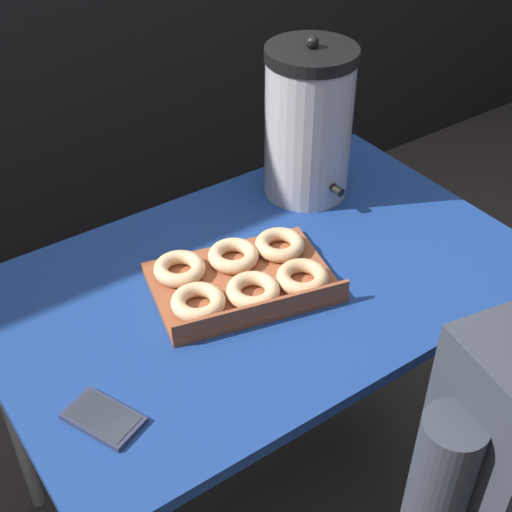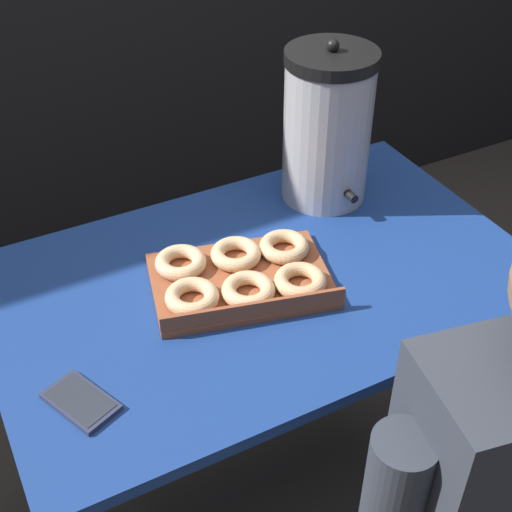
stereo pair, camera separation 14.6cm
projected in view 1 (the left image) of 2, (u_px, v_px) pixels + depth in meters
ground_plane at (260, 488)px, 1.98m from camera, size 12.00×12.00×0.00m
folding_table at (262, 297)px, 1.54m from camera, size 1.14×0.72×0.77m
donut_box at (242, 277)px, 1.47m from camera, size 0.42×0.33×0.05m
coffee_urn at (308, 123)px, 1.65m from camera, size 0.21×0.24×0.39m
cell_phone at (103, 418)px, 1.20m from camera, size 0.12×0.15×0.01m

